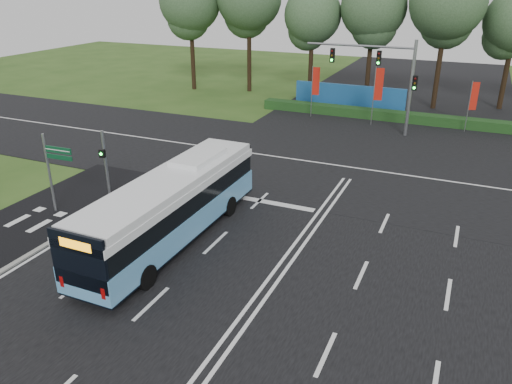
# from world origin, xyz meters

# --- Properties ---
(ground) EXTENTS (120.00, 120.00, 0.00)m
(ground) POSITION_xyz_m (0.00, 0.00, 0.00)
(ground) COLOR #2F511B
(ground) RESTS_ON ground
(road_main) EXTENTS (20.00, 120.00, 0.04)m
(road_main) POSITION_xyz_m (0.00, 0.00, 0.02)
(road_main) COLOR black
(road_main) RESTS_ON ground
(road_cross) EXTENTS (120.00, 14.00, 0.05)m
(road_cross) POSITION_xyz_m (0.00, 12.00, 0.03)
(road_cross) COLOR black
(road_cross) RESTS_ON ground
(bike_path) EXTENTS (5.00, 18.00, 0.06)m
(bike_path) POSITION_xyz_m (-12.50, -3.00, 0.03)
(bike_path) COLOR black
(bike_path) RESTS_ON ground
(kerb_strip) EXTENTS (0.25, 18.00, 0.12)m
(kerb_strip) POSITION_xyz_m (-10.10, -3.00, 0.06)
(kerb_strip) COLOR gray
(kerb_strip) RESTS_ON ground
(city_bus) EXTENTS (2.59, 11.72, 3.36)m
(city_bus) POSITION_xyz_m (-5.16, -0.49, 1.69)
(city_bus) COLOR #599BCE
(city_bus) RESTS_ON ground
(pedestrian_signal) EXTENTS (0.33, 0.43, 3.75)m
(pedestrian_signal) POSITION_xyz_m (-10.99, 2.18, 2.05)
(pedestrian_signal) COLOR gray
(pedestrian_signal) RESTS_ON ground
(street_sign) EXTENTS (1.61, 0.16, 4.13)m
(street_sign) POSITION_xyz_m (-11.98, -0.34, 2.60)
(street_sign) COLOR gray
(street_sign) RESTS_ON ground
(banner_flag_left) EXTENTS (0.62, 0.19, 4.30)m
(banner_flag_left) POSITION_xyz_m (-6.05, 23.02, 2.82)
(banner_flag_left) COLOR gray
(banner_flag_left) RESTS_ON ground
(banner_flag_mid) EXTENTS (0.68, 0.19, 4.69)m
(banner_flag_mid) POSITION_xyz_m (-0.73, 22.36, 3.05)
(banner_flag_mid) COLOR gray
(banner_flag_mid) RESTS_ON ground
(banner_flag_right) EXTENTS (0.57, 0.21, 3.94)m
(banner_flag_right) POSITION_xyz_m (6.27, 23.44, 2.59)
(banner_flag_right) COLOR gray
(banner_flag_right) RESTS_ON ground
(traffic_light_gantry) EXTENTS (8.41, 0.28, 7.00)m
(traffic_light_gantry) POSITION_xyz_m (0.21, 20.50, 4.66)
(traffic_light_gantry) COLOR gray
(traffic_light_gantry) RESTS_ON ground
(hedge) EXTENTS (22.00, 1.20, 0.80)m
(hedge) POSITION_xyz_m (0.00, 24.50, 0.40)
(hedge) COLOR #193B15
(hedge) RESTS_ON ground
(blue_hoarding) EXTENTS (10.00, 0.30, 2.20)m
(blue_hoarding) POSITION_xyz_m (-4.00, 27.00, 1.10)
(blue_hoarding) COLOR #1A5492
(blue_hoarding) RESTS_ON ground
(eucalyptus_row) EXTENTS (53.62, 9.20, 12.51)m
(eucalyptus_row) POSITION_xyz_m (0.75, 30.54, 8.43)
(eucalyptus_row) COLOR black
(eucalyptus_row) RESTS_ON ground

